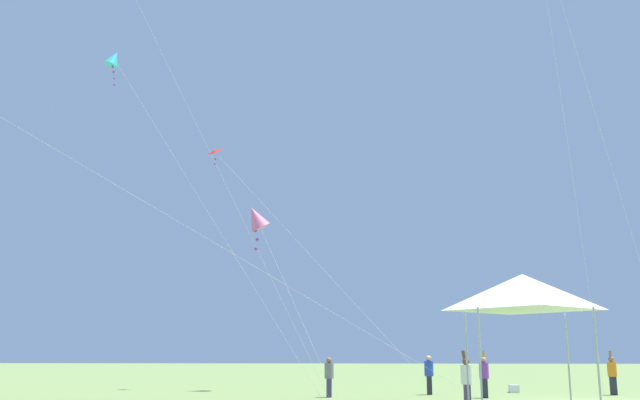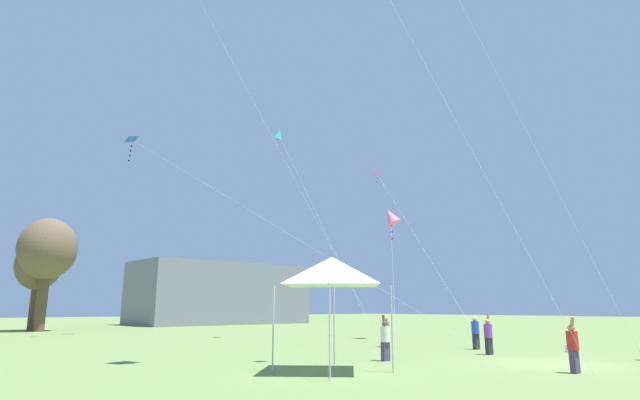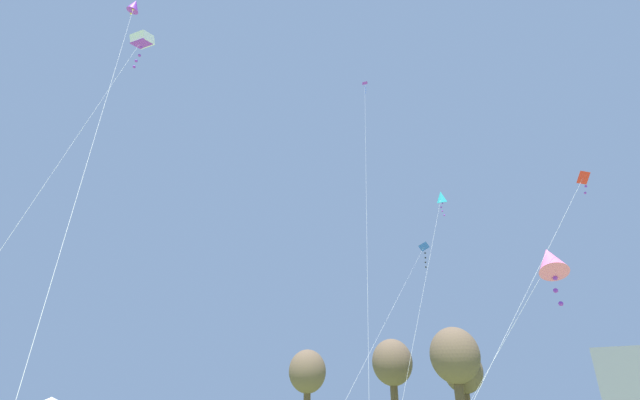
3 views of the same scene
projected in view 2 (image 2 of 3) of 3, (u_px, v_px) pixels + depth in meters
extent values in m
plane|color=olive|center=(553.00, 364.00, 17.87)|extent=(220.00, 220.00, 0.00)
cube|color=slate|center=(221.00, 294.00, 62.79)|extent=(21.10, 9.66, 7.33)
cylinder|color=brown|center=(41.00, 302.00, 42.92)|extent=(0.90, 0.90, 4.93)
ellipsoid|color=brown|center=(48.00, 249.00, 43.90)|extent=(4.84, 4.84, 5.38)
cylinder|color=brown|center=(34.00, 308.00, 44.19)|extent=(0.72, 0.72, 3.98)
ellipsoid|color=brown|center=(39.00, 266.00, 44.98)|extent=(3.90, 3.90, 4.34)
cylinder|color=#B7B7BC|center=(330.00, 331.00, 14.14)|extent=(0.05, 0.05, 2.70)
cylinder|color=#B7B7BC|center=(392.00, 328.00, 15.89)|extent=(0.05, 0.05, 2.70)
cylinder|color=#B7B7BC|center=(273.00, 328.00, 16.12)|extent=(0.05, 0.05, 2.70)
cylinder|color=#B7B7BC|center=(334.00, 326.00, 17.87)|extent=(0.05, 0.05, 2.70)
pyramid|color=white|center=(332.00, 271.00, 16.39)|extent=(3.00, 3.00, 0.93)
cube|color=white|center=(572.00, 348.00, 22.91)|extent=(0.49, 0.40, 0.32)
cube|color=#473860|center=(575.00, 362.00, 15.49)|extent=(0.33, 0.18, 0.70)
cylinder|color=red|center=(572.00, 341.00, 15.63)|extent=(0.35, 0.35, 0.58)
sphere|color=tan|center=(571.00, 328.00, 15.71)|extent=(0.22, 0.22, 0.22)
cylinder|color=tan|center=(572.00, 325.00, 15.68)|extent=(0.19, 0.23, 0.51)
cube|color=#473860|center=(386.00, 351.00, 19.07)|extent=(0.34, 0.18, 0.70)
cylinder|color=white|center=(385.00, 334.00, 19.20)|extent=(0.35, 0.35, 0.58)
sphere|color=brown|center=(385.00, 324.00, 19.28)|extent=(0.22, 0.22, 0.22)
cylinder|color=brown|center=(384.00, 321.00, 19.33)|extent=(0.12, 0.19, 0.51)
cube|color=#473860|center=(386.00, 340.00, 25.87)|extent=(0.33, 0.18, 0.70)
cylinder|color=slate|center=(386.00, 327.00, 26.01)|extent=(0.35, 0.35, 0.58)
sphere|color=#896042|center=(386.00, 320.00, 26.09)|extent=(0.22, 0.22, 0.22)
cube|color=#282833|center=(476.00, 342.00, 24.38)|extent=(0.35, 0.19, 0.73)
cylinder|color=blue|center=(475.00, 328.00, 24.53)|extent=(0.37, 0.37, 0.60)
sphere|color=tan|center=(475.00, 319.00, 24.61)|extent=(0.23, 0.23, 0.23)
cube|color=#282833|center=(489.00, 346.00, 21.60)|extent=(0.34, 0.19, 0.71)
cylinder|color=purple|center=(488.00, 331.00, 21.74)|extent=(0.36, 0.36, 0.59)
sphere|color=tan|center=(487.00, 322.00, 21.82)|extent=(0.22, 0.22, 0.22)
cylinder|color=tan|center=(488.00, 320.00, 21.84)|extent=(0.20, 0.19, 0.51)
cylinder|color=silver|center=(322.00, 224.00, 30.56)|extent=(0.21, 8.89, 13.98)
cone|color=#2DBCD1|center=(279.00, 134.00, 35.22)|extent=(0.67, 0.78, 0.86)
sphere|color=purple|center=(278.00, 140.00, 35.18)|extent=(0.09, 0.09, 0.09)
sphere|color=purple|center=(278.00, 143.00, 35.01)|extent=(0.09, 0.09, 0.09)
sphere|color=purple|center=(279.00, 146.00, 34.97)|extent=(0.09, 0.09, 0.09)
sphere|color=purple|center=(280.00, 150.00, 34.97)|extent=(0.09, 0.09, 0.09)
cylinder|color=silver|center=(520.00, 118.00, 19.92)|extent=(9.12, 3.83, 18.80)
cylinder|color=silver|center=(420.00, 243.00, 30.74)|extent=(4.43, 10.70, 11.82)
pyramid|color=red|center=(377.00, 173.00, 37.33)|extent=(0.47, 0.73, 0.52)
sphere|color=purple|center=(378.00, 179.00, 37.24)|extent=(0.10, 0.10, 0.10)
sphere|color=purple|center=(377.00, 182.00, 37.13)|extent=(0.10, 0.10, 0.10)
cylinder|color=silver|center=(259.00, 216.00, 30.72)|extent=(7.02, 25.88, 15.07)
pyramid|color=blue|center=(131.00, 139.00, 39.54)|extent=(1.16, 1.17, 0.54)
sphere|color=black|center=(132.00, 146.00, 39.42)|extent=(0.14, 0.14, 0.14)
sphere|color=black|center=(131.00, 151.00, 39.33)|extent=(0.14, 0.14, 0.14)
sphere|color=black|center=(130.00, 156.00, 39.22)|extent=(0.14, 0.14, 0.14)
sphere|color=black|center=(129.00, 161.00, 39.15)|extent=(0.14, 0.14, 0.14)
cylinder|color=silver|center=(393.00, 273.00, 29.87)|extent=(4.76, 4.10, 8.04)
cone|color=pink|center=(391.00, 217.00, 33.75)|extent=(1.51, 1.66, 1.59)
sphere|color=purple|center=(391.00, 226.00, 33.65)|extent=(0.16, 0.16, 0.16)
sphere|color=purple|center=(392.00, 232.00, 33.45)|extent=(0.16, 0.16, 0.16)
sphere|color=purple|center=(392.00, 239.00, 33.44)|extent=(0.16, 0.16, 0.16)
cylinder|color=silver|center=(256.00, 106.00, 31.29)|extent=(7.53, 13.69, 28.77)
cylinder|color=silver|center=(423.00, 60.00, 17.47)|extent=(6.52, 6.65, 20.99)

